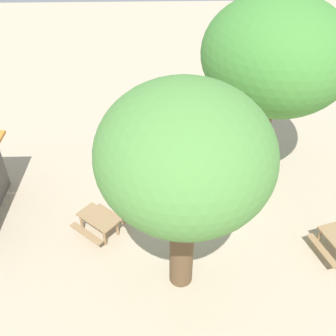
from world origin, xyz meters
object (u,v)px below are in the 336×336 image
object	(u,v)px
shade_tree_main	(185,155)
picnic_table_near	(99,221)
shade_tree_secondary	(275,55)
elephant	(192,149)
feed_bucket	(181,140)
person_handler	(154,129)
wooden_bench	(209,127)

from	to	relation	value
shade_tree_main	picnic_table_near	bearing A→B (deg)	53.38
shade_tree_secondary	shade_tree_main	bearing A→B (deg)	147.19
elephant	feed_bucket	xyz separation A→B (m)	(2.14, 0.34, -0.92)
person_handler	shade_tree_secondary	bearing A→B (deg)	28.43
shade_tree_main	picnic_table_near	world-z (taller)	shade_tree_main
wooden_bench	feed_bucket	bearing A→B (deg)	64.64
picnic_table_near	shade_tree_main	bearing A→B (deg)	3.59
wooden_bench	feed_bucket	xyz separation A→B (m)	(-0.67, 1.42, -0.31)
shade_tree_main	feed_bucket	size ratio (longest dim) A/B	18.93
elephant	person_handler	world-z (taller)	elephant
wooden_bench	person_handler	bearing A→B (deg)	58.18
wooden_bench	picnic_table_near	bearing A→B (deg)	93.15
person_handler	picnic_table_near	bearing A→B (deg)	-58.15
wooden_bench	picnic_table_near	world-z (taller)	wooden_bench
elephant	shade_tree_secondary	size ratio (longest dim) A/B	0.33
elephant	wooden_bench	world-z (taller)	elephant
person_handler	feed_bucket	distance (m)	1.57
picnic_table_near	feed_bucket	size ratio (longest dim) A/B	5.84
shade_tree_main	shade_tree_secondary	bearing A→B (deg)	-32.81
shade_tree_main	shade_tree_secondary	world-z (taller)	shade_tree_secondary
person_handler	wooden_bench	bearing A→B (deg)	70.55
elephant	feed_bucket	world-z (taller)	elephant
shade_tree_main	shade_tree_secondary	xyz separation A→B (m)	(5.73, -3.70, 0.28)
shade_tree_secondary	picnic_table_near	bearing A→B (deg)	118.83
person_handler	picnic_table_near	xyz separation A→B (m)	(-5.57, 2.02, -0.36)
elephant	shade_tree_secondary	distance (m)	5.07
shade_tree_main	picnic_table_near	size ratio (longest dim) A/B	3.24
person_handler	feed_bucket	world-z (taller)	person_handler
shade_tree_main	wooden_bench	distance (m)	9.92
shade_tree_main	elephant	bearing A→B (deg)	-8.08
shade_tree_main	picnic_table_near	xyz separation A→B (m)	(2.13, 2.86, -4.40)
elephant	shade_tree_main	xyz separation A→B (m)	(-5.82, 0.83, 3.90)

